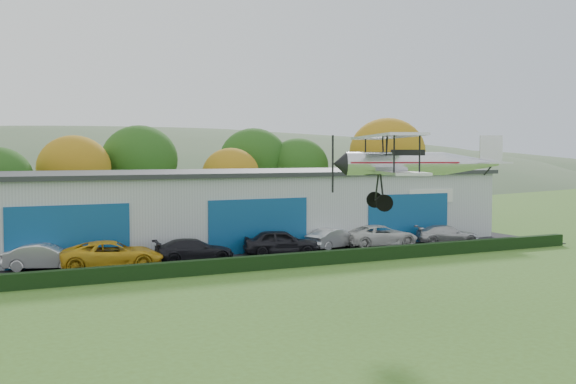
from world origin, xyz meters
name	(u,v)px	position (x,y,z in m)	size (l,w,h in m)	color
ground	(383,350)	(0.00, 0.00, 0.00)	(300.00, 300.00, 0.00)	#456720
apron	(236,257)	(3.00, 21.00, 0.03)	(48.00, 9.00, 0.05)	black
hedge	(267,262)	(3.00, 16.20, 0.40)	(46.00, 0.60, 0.80)	black
hangar	(226,207)	(5.00, 27.98, 2.66)	(40.60, 12.60, 5.30)	#B2B7BC
tree_belt	(130,164)	(0.85, 40.62, 5.61)	(75.70, 13.22, 10.12)	#3D2614
distant_hills	(4,243)	(-4.38, 140.00, -13.05)	(430.00, 196.00, 56.00)	#4C6642
car_1	(45,257)	(-8.42, 21.24, 0.78)	(1.55, 4.45, 1.47)	silver
car_2	(112,255)	(-4.94, 19.95, 0.84)	(2.63, 5.70, 1.58)	gold
car_3	(194,250)	(-0.01, 20.23, 0.75)	(1.96, 4.82, 1.40)	black
car_4	(281,242)	(5.87, 20.38, 0.87)	(1.95, 4.84, 1.65)	black
car_5	(334,238)	(10.41, 21.51, 0.76)	(1.49, 4.28, 1.41)	silver
car_6	(381,235)	(14.05, 21.19, 0.79)	(2.45, 5.31, 1.47)	silver
car_7	(447,234)	(19.10, 20.14, 0.71)	(1.85, 4.55, 1.32)	silver
biplane	(410,161)	(4.03, 4.13, 6.27)	(7.16, 8.04, 3.05)	silver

